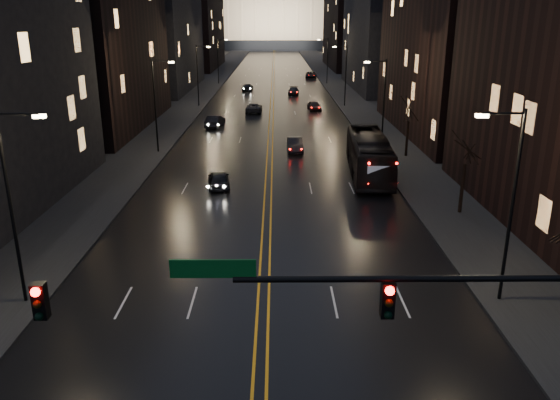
{
  "coord_description": "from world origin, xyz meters",
  "views": [
    {
      "loc": [
        0.61,
        -12.59,
        12.51
      ],
      "look_at": [
        0.81,
        13.96,
        3.7
      ],
      "focal_mm": 35.0,
      "sensor_mm": 36.0,
      "label": 1
    }
  ],
  "objects_px": {
    "oncoming_car_b": "(215,121)",
    "receding_car_a": "(295,145)",
    "oncoming_car_a": "(219,179)",
    "bus": "(369,155)",
    "traffic_signal": "(478,316)"
  },
  "relations": [
    {
      "from": "oncoming_car_b",
      "to": "receding_car_a",
      "type": "bearing_deg",
      "value": 133.44
    },
    {
      "from": "oncoming_car_a",
      "to": "oncoming_car_b",
      "type": "height_order",
      "value": "oncoming_car_b"
    },
    {
      "from": "oncoming_car_a",
      "to": "oncoming_car_b",
      "type": "relative_size",
      "value": 0.9
    },
    {
      "from": "traffic_signal",
      "to": "bus",
      "type": "height_order",
      "value": "traffic_signal"
    },
    {
      "from": "oncoming_car_a",
      "to": "oncoming_car_b",
      "type": "distance_m",
      "value": 25.3
    },
    {
      "from": "oncoming_car_a",
      "to": "receding_car_a",
      "type": "xyz_separation_m",
      "value": [
        6.36,
        12.07,
        0.01
      ]
    },
    {
      "from": "oncoming_car_b",
      "to": "bus",
      "type": "bearing_deg",
      "value": 132.82
    },
    {
      "from": "oncoming_car_a",
      "to": "oncoming_car_b",
      "type": "bearing_deg",
      "value": -91.02
    },
    {
      "from": "bus",
      "to": "oncoming_car_a",
      "type": "xyz_separation_m",
      "value": [
        -12.23,
        -3.36,
        -1.06
      ]
    },
    {
      "from": "bus",
      "to": "traffic_signal",
      "type": "bearing_deg",
      "value": -90.86
    },
    {
      "from": "traffic_signal",
      "to": "receding_car_a",
      "type": "bearing_deg",
      "value": 94.82
    },
    {
      "from": "traffic_signal",
      "to": "oncoming_car_b",
      "type": "bearing_deg",
      "value": 103.38
    },
    {
      "from": "bus",
      "to": "receding_car_a",
      "type": "xyz_separation_m",
      "value": [
        -5.87,
        8.72,
        -1.04
      ]
    },
    {
      "from": "traffic_signal",
      "to": "oncoming_car_a",
      "type": "bearing_deg",
      "value": 109.03
    },
    {
      "from": "oncoming_car_b",
      "to": "receding_car_a",
      "type": "relative_size",
      "value": 1.06
    }
  ]
}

